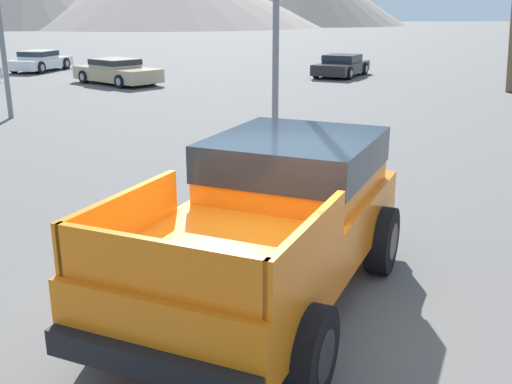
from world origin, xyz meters
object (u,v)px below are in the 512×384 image
orange_pickup_truck (276,211)px  parked_car_white (40,61)px  parked_car_tan (117,71)px  parked_car_dark (341,65)px

orange_pickup_truck → parked_car_white: (-9.23, 28.80, -0.48)m
parked_car_tan → parked_car_white: 8.27m
parked_car_white → parked_car_dark: bearing=4.3°
parked_car_tan → parked_car_dark: size_ratio=1.02×
orange_pickup_truck → parked_car_white: orange_pickup_truck is taller
orange_pickup_truck → parked_car_dark: orange_pickup_truck is taller
parked_car_white → parked_car_dark: 16.84m
parked_car_tan → parked_car_white: parked_car_tan is taller
parked_car_white → parked_car_dark: size_ratio=0.98×
orange_pickup_truck → parked_car_dark: 25.28m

